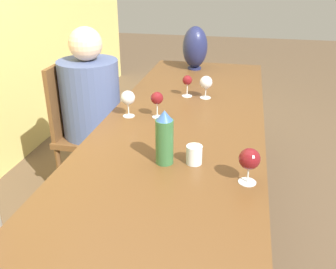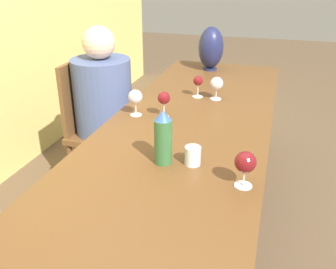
# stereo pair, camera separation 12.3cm
# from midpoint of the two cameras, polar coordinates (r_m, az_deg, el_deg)

# --- Properties ---
(ground_plane) EXTENTS (14.00, 14.00, 0.00)m
(ground_plane) POSITION_cam_midpoint_polar(r_m,az_deg,el_deg) (2.27, -0.50, -17.75)
(ground_plane) COLOR brown
(dining_table) EXTENTS (3.01, 0.86, 0.76)m
(dining_table) POSITION_cam_midpoint_polar(r_m,az_deg,el_deg) (1.88, -0.58, -2.02)
(dining_table) COLOR brown
(dining_table) RESTS_ON ground_plane
(water_bottle) EXTENTS (0.08, 0.08, 0.24)m
(water_bottle) POSITION_cam_midpoint_polar(r_m,az_deg,el_deg) (1.55, -2.81, -0.57)
(water_bottle) COLOR #336638
(water_bottle) RESTS_ON dining_table
(water_tumbler) EXTENTS (0.07, 0.07, 0.08)m
(water_tumbler) POSITION_cam_midpoint_polar(r_m,az_deg,el_deg) (1.58, 1.78, -3.13)
(water_tumbler) COLOR silver
(water_tumbler) RESTS_ON dining_table
(vase) EXTENTS (0.19, 0.19, 0.33)m
(vase) POSITION_cam_midpoint_polar(r_m,az_deg,el_deg) (3.01, 2.94, 13.11)
(vase) COLOR #1E234C
(vase) RESTS_ON dining_table
(wine_glass_0) EXTENTS (0.08, 0.08, 0.15)m
(wine_glass_0) POSITION_cam_midpoint_polar(r_m,az_deg,el_deg) (2.07, -7.84, 5.47)
(wine_glass_0) COLOR silver
(wine_glass_0) RESTS_ON dining_table
(wine_glass_1) EXTENTS (0.08, 0.08, 0.14)m
(wine_glass_1) POSITION_cam_midpoint_polar(r_m,az_deg,el_deg) (2.35, 4.30, 7.84)
(wine_glass_1) COLOR silver
(wine_glass_1) RESTS_ON dining_table
(wine_glass_2) EXTENTS (0.07, 0.07, 0.15)m
(wine_glass_2) POSITION_cam_midpoint_polar(r_m,az_deg,el_deg) (2.03, -3.43, 5.43)
(wine_glass_2) COLOR silver
(wine_glass_2) RESTS_ON dining_table
(wine_glass_3) EXTENTS (0.08, 0.08, 0.15)m
(wine_glass_3) POSITION_cam_midpoint_polar(r_m,az_deg,el_deg) (1.44, 9.92, -3.82)
(wine_glass_3) COLOR silver
(wine_glass_3) RESTS_ON dining_table
(wine_glass_4) EXTENTS (0.07, 0.07, 0.14)m
(wine_glass_4) POSITION_cam_midpoint_polar(r_m,az_deg,el_deg) (2.37, 1.46, 8.12)
(wine_glass_4) COLOR silver
(wine_glass_4) RESTS_ON dining_table
(chair_far) EXTENTS (0.44, 0.44, 0.94)m
(chair_far) POSITION_cam_midpoint_polar(r_m,az_deg,el_deg) (2.69, -14.11, 1.20)
(chair_far) COLOR brown
(chair_far) RESTS_ON ground_plane
(person_far) EXTENTS (0.39, 0.39, 1.18)m
(person_far) POSITION_cam_midpoint_polar(r_m,az_deg,el_deg) (2.60, -12.58, 3.53)
(person_far) COLOR #2D2D38
(person_far) RESTS_ON ground_plane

